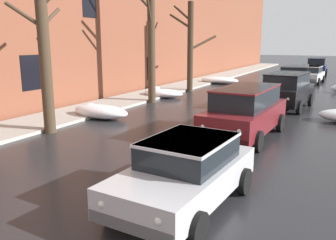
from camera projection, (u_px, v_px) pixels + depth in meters
left_sidewalk_slab at (119, 102)px, 19.74m from camera, size 2.68×80.00×0.13m
brick_townhouse_facade at (89, 7)px, 19.44m from camera, size 0.63×80.00×10.56m
snow_bank_near_corner_left at (219, 80)px, 29.08m from camera, size 3.16×1.47×0.55m
snow_bank_mid_block_left at (99, 111)px, 15.81m from camera, size 2.83×1.21×0.61m
snow_bank_along_right_kerb at (162, 93)px, 21.92m from camera, size 2.63×1.47×0.63m
bare_tree_second_along_sidewalk at (44, 48)px, 12.68m from camera, size 2.07×2.37×6.12m
bare_tree_mid_block at (151, 34)px, 19.10m from camera, size 1.75×1.68×7.99m
bare_tree_far_down_block at (190, 45)px, 23.90m from camera, size 3.35×2.19×6.02m
sedan_silver_approaching_near_lane at (186, 171)px, 7.28m from camera, size 2.12×3.98×1.42m
suv_maroon_parked_kerbside_close at (246, 110)px, 12.49m from camera, size 2.17×4.90×1.82m
suv_black_parked_kerbside_mid at (287, 89)px, 18.11m from camera, size 2.38×4.54×1.82m
suv_grey_parked_far_down_block at (294, 77)px, 24.12m from camera, size 2.40×4.90×1.82m
sedan_white_queued_behind_truck at (311, 74)px, 29.18m from camera, size 2.07×4.06×1.42m
suv_darkblue_at_far_intersection at (317, 66)px, 35.49m from camera, size 2.12×4.72×1.82m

